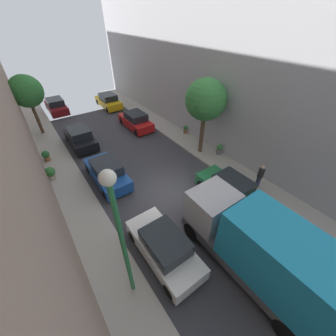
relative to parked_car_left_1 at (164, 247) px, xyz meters
name	(u,v)px	position (x,y,z in m)	size (l,w,h in m)	color
ground	(170,193)	(2.70, 3.27, -0.72)	(32.00, 32.00, 0.00)	#38383D
sidewalk_left	(93,231)	(-2.30, 3.27, -0.64)	(2.00, 44.00, 0.15)	#A8A399
sidewalk_right	(224,165)	(7.70, 3.27, -0.64)	(2.00, 44.00, 0.15)	#A8A399
building_right	(287,51)	(11.70, 3.27, 6.53)	(6.00, 44.00, 14.50)	#B2B2B7
parked_car_left_1	(164,247)	(0.00, 0.00, 0.00)	(1.78, 4.20, 1.57)	white
parked_car_left_2	(107,173)	(0.00, 6.66, 0.00)	(1.78, 4.20, 1.57)	#194799
parked_car_left_3	(80,137)	(0.00, 12.48, 0.00)	(1.78, 4.20, 1.57)	black
parked_car_left_4	(56,106)	(0.00, 21.24, 0.00)	(1.78, 4.20, 1.57)	maroon
parked_car_right_1	(230,189)	(5.40, 0.81, 0.00)	(1.78, 4.20, 1.57)	#1E6638
parked_car_right_2	(136,121)	(5.40, 12.65, 0.00)	(1.78, 4.20, 1.57)	red
parked_car_right_3	(108,101)	(5.40, 19.36, 0.00)	(1.78, 4.20, 1.57)	gold
delivery_truck	(259,247)	(2.70, -2.76, 1.07)	(2.26, 6.60, 3.38)	#4C4C51
pedestrian	(260,176)	(7.52, 0.33, 0.35)	(0.40, 0.36, 1.72)	#2D334C
street_tree_0	(26,92)	(-2.36, 16.53, 3.21)	(2.62, 2.62, 5.12)	brown
street_tree_1	(206,100)	(7.47, 5.66, 3.60)	(2.90, 2.90, 5.65)	brown
potted_plant_1	(46,155)	(-2.90, 11.42, -0.11)	(0.55, 0.55, 0.84)	brown
potted_plant_3	(50,173)	(-3.08, 8.98, -0.11)	(0.64, 0.64, 0.88)	#B2A899
potted_plant_4	(185,129)	(8.44, 8.75, -0.18)	(0.37, 0.37, 0.73)	brown
potted_plant_5	(219,149)	(8.38, 4.48, -0.13)	(0.45, 0.45, 0.83)	slate
lamp_post	(119,228)	(-1.90, -0.49, 3.44)	(0.44, 0.44, 6.19)	#26723F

